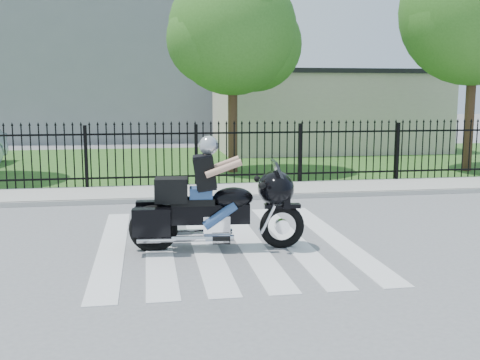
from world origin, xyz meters
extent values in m
plane|color=slate|center=(0.00, 0.00, 0.00)|extent=(120.00, 120.00, 0.00)
cube|color=#ADAAA3|center=(0.00, 5.00, 0.06)|extent=(40.00, 2.00, 0.12)
cube|color=#ADAAA3|center=(0.00, 4.00, 0.06)|extent=(40.00, 0.12, 0.12)
cube|color=#24531C|center=(0.00, 12.00, 0.01)|extent=(40.00, 12.00, 0.02)
cube|color=black|center=(0.00, 6.00, 0.35)|extent=(26.00, 0.04, 0.05)
cube|color=black|center=(0.00, 6.00, 1.55)|extent=(26.00, 0.04, 0.05)
cylinder|color=#382316|center=(1.50, 9.00, 2.08)|extent=(0.32, 0.32, 4.16)
sphere|color=#30661D|center=(1.50, 9.00, 4.68)|extent=(4.20, 4.20, 4.20)
cylinder|color=#382316|center=(9.50, 8.00, 2.40)|extent=(0.32, 0.32, 4.80)
sphere|color=#30661D|center=(9.50, 8.00, 5.40)|extent=(5.00, 5.00, 5.00)
cube|color=beige|center=(7.00, 16.00, 1.75)|extent=(10.00, 6.00, 3.50)
cube|color=black|center=(7.00, 16.00, 3.60)|extent=(10.20, 6.20, 0.20)
cube|color=gray|center=(-3.00, 26.00, 6.00)|extent=(15.00, 10.00, 12.00)
torus|color=black|center=(0.90, -0.45, 0.37)|extent=(0.79, 0.21, 0.78)
torus|color=black|center=(-1.29, -0.27, 0.37)|extent=(0.84, 0.24, 0.82)
cube|color=black|center=(-0.39, -0.34, 0.62)|extent=(1.49, 0.39, 0.34)
ellipsoid|color=black|center=(0.06, -0.38, 0.88)|extent=(0.74, 0.51, 0.37)
cube|color=black|center=(-0.62, -0.32, 0.84)|extent=(0.76, 0.42, 0.11)
cube|color=silver|center=(-0.22, -0.35, 0.43)|extent=(0.48, 0.38, 0.34)
ellipsoid|color=black|center=(0.79, -0.44, 1.04)|extent=(0.68, 0.86, 0.61)
cube|color=black|center=(-0.98, -0.29, 1.04)|extent=(0.58, 0.47, 0.41)
cube|color=navy|center=(-0.48, -0.33, 0.97)|extent=(0.41, 0.37, 0.20)
sphere|color=#B0B4B8|center=(-0.35, -0.34, 1.78)|extent=(0.33, 0.33, 0.33)
camera|label=1|loc=(-1.36, -9.63, 2.63)|focal=42.00mm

